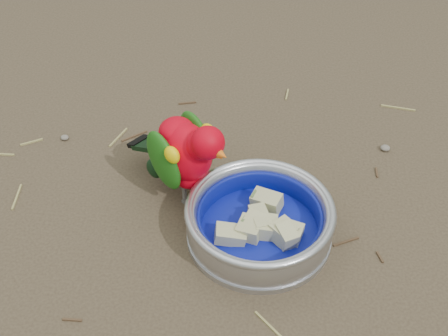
# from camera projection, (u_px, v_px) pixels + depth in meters

# --- Properties ---
(ground) EXTENTS (60.00, 60.00, 0.00)m
(ground) POSITION_uv_depth(u_px,v_px,m) (201.00, 275.00, 0.87)
(ground) COLOR #463929
(food_bowl) EXTENTS (0.21, 0.21, 0.02)m
(food_bowl) POSITION_uv_depth(u_px,v_px,m) (259.00, 233.00, 0.92)
(food_bowl) COLOR #B2B2BA
(food_bowl) RESTS_ON ground
(bowl_wall) EXTENTS (0.21, 0.21, 0.04)m
(bowl_wall) POSITION_uv_depth(u_px,v_px,m) (260.00, 219.00, 0.90)
(bowl_wall) COLOR #B2B2BA
(bowl_wall) RESTS_ON food_bowl
(fruit_wedges) EXTENTS (0.13, 0.13, 0.03)m
(fruit_wedges) POSITION_uv_depth(u_px,v_px,m) (260.00, 222.00, 0.91)
(fruit_wedges) COLOR #BEBC84
(fruit_wedges) RESTS_ON food_bowl
(lory_parrot) EXTENTS (0.21, 0.19, 0.15)m
(lory_parrot) POSITION_uv_depth(u_px,v_px,m) (186.00, 159.00, 0.94)
(lory_parrot) COLOR #C50011
(lory_parrot) RESTS_ON ground
(ground_debris) EXTENTS (0.90, 0.80, 0.01)m
(ground_debris) POSITION_uv_depth(u_px,v_px,m) (183.00, 267.00, 0.88)
(ground_debris) COLOR #968B50
(ground_debris) RESTS_ON ground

